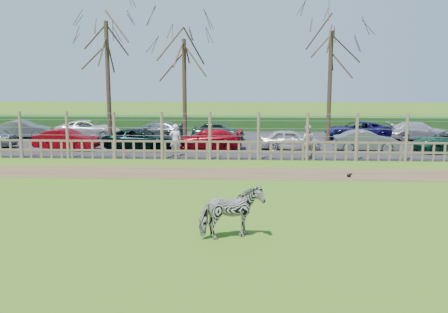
{
  "coord_description": "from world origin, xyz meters",
  "views": [
    {
      "loc": [
        1.99,
        -17.5,
        4.47
      ],
      "look_at": [
        1.0,
        2.5,
        1.1
      ],
      "focal_mm": 40.0,
      "sensor_mm": 36.0,
      "label": 1
    }
  ],
  "objects_px": {
    "car_10": "(218,131)",
    "car_1": "(66,140)",
    "tree_mid": "(184,66)",
    "tree_right": "(331,60)",
    "visitor_b": "(307,141)",
    "car_12": "(357,130)",
    "visitor_a": "(175,140)",
    "crow": "(349,175)",
    "zebra": "(231,213)",
    "car_2": "(141,139)",
    "tree_left": "(107,53)",
    "car_9": "(155,130)",
    "car_13": "(419,131)",
    "car_5": "(366,141)",
    "car_4": "(290,140)",
    "car_7": "(24,129)",
    "car_8": "(89,129)",
    "car_3": "(207,139)"
  },
  "relations": [
    {
      "from": "car_3",
      "to": "car_7",
      "type": "bearing_deg",
      "value": -110.02
    },
    {
      "from": "car_8",
      "to": "car_1",
      "type": "bearing_deg",
      "value": -176.76
    },
    {
      "from": "tree_left",
      "to": "car_1",
      "type": "bearing_deg",
      "value": -139.05
    },
    {
      "from": "visitor_a",
      "to": "crow",
      "type": "relative_size",
      "value": 7.44
    },
    {
      "from": "car_10",
      "to": "car_12",
      "type": "relative_size",
      "value": 0.82
    },
    {
      "from": "visitor_b",
      "to": "car_12",
      "type": "bearing_deg",
      "value": -116.92
    },
    {
      "from": "car_5",
      "to": "car_8",
      "type": "relative_size",
      "value": 0.84
    },
    {
      "from": "visitor_b",
      "to": "car_5",
      "type": "relative_size",
      "value": 0.47
    },
    {
      "from": "car_1",
      "to": "car_5",
      "type": "relative_size",
      "value": 1.0
    },
    {
      "from": "car_9",
      "to": "car_13",
      "type": "bearing_deg",
      "value": 99.57
    },
    {
      "from": "crow",
      "to": "car_1",
      "type": "distance_m",
      "value": 16.43
    },
    {
      "from": "car_3",
      "to": "car_13",
      "type": "relative_size",
      "value": 1.0
    },
    {
      "from": "car_9",
      "to": "car_5",
      "type": "bearing_deg",
      "value": 78.06
    },
    {
      "from": "car_1",
      "to": "car_13",
      "type": "distance_m",
      "value": 22.55
    },
    {
      "from": "crow",
      "to": "car_13",
      "type": "height_order",
      "value": "car_13"
    },
    {
      "from": "crow",
      "to": "car_2",
      "type": "height_order",
      "value": "car_2"
    },
    {
      "from": "car_3",
      "to": "car_13",
      "type": "bearing_deg",
      "value": 108.76
    },
    {
      "from": "zebra",
      "to": "car_13",
      "type": "bearing_deg",
      "value": -52.66
    },
    {
      "from": "tree_mid",
      "to": "zebra",
      "type": "xyz_separation_m",
      "value": [
        3.54,
        -17.96,
        -4.14
      ]
    },
    {
      "from": "visitor_b",
      "to": "car_2",
      "type": "height_order",
      "value": "visitor_b"
    },
    {
      "from": "tree_right",
      "to": "car_2",
      "type": "height_order",
      "value": "tree_right"
    },
    {
      "from": "tree_left",
      "to": "car_9",
      "type": "relative_size",
      "value": 1.9
    },
    {
      "from": "car_1",
      "to": "car_4",
      "type": "xyz_separation_m",
      "value": [
        12.98,
        0.54,
        0.0
      ]
    },
    {
      "from": "tree_left",
      "to": "car_13",
      "type": "height_order",
      "value": "tree_left"
    },
    {
      "from": "tree_right",
      "to": "car_8",
      "type": "distance_m",
      "value": 16.86
    },
    {
      "from": "tree_left",
      "to": "car_13",
      "type": "bearing_deg",
      "value": 10.32
    },
    {
      "from": "crow",
      "to": "car_8",
      "type": "bearing_deg",
      "value": 141.16
    },
    {
      "from": "car_5",
      "to": "car_13",
      "type": "xyz_separation_m",
      "value": [
        4.63,
        5.2,
        0.0
      ]
    },
    {
      "from": "car_10",
      "to": "car_1",
      "type": "bearing_deg",
      "value": 123.34
    },
    {
      "from": "tree_mid",
      "to": "car_9",
      "type": "xyz_separation_m",
      "value": [
        -2.3,
        2.11,
        -4.23
      ]
    },
    {
      "from": "visitor_b",
      "to": "car_9",
      "type": "distance_m",
      "value": 11.65
    },
    {
      "from": "visitor_a",
      "to": "car_4",
      "type": "bearing_deg",
      "value": -165.81
    },
    {
      "from": "car_4",
      "to": "car_5",
      "type": "bearing_deg",
      "value": -88.78
    },
    {
      "from": "car_3",
      "to": "car_4",
      "type": "distance_m",
      "value": 4.85
    },
    {
      "from": "visitor_a",
      "to": "crow",
      "type": "distance_m",
      "value": 9.69
    },
    {
      "from": "zebra",
      "to": "car_7",
      "type": "bearing_deg",
      "value": 13.63
    },
    {
      "from": "zebra",
      "to": "car_4",
      "type": "distance_m",
      "value": 15.95
    },
    {
      "from": "car_1",
      "to": "visitor_a",
      "type": "bearing_deg",
      "value": -101.81
    },
    {
      "from": "tree_mid",
      "to": "tree_right",
      "type": "xyz_separation_m",
      "value": [
        9.0,
        0.5,
        0.37
      ]
    },
    {
      "from": "car_1",
      "to": "visitor_b",
      "type": "bearing_deg",
      "value": -94.46
    },
    {
      "from": "car_8",
      "to": "car_12",
      "type": "xyz_separation_m",
      "value": [
        18.36,
        0.01,
        0.0
      ]
    },
    {
      "from": "car_2",
      "to": "visitor_b",
      "type": "bearing_deg",
      "value": -101.95
    },
    {
      "from": "car_10",
      "to": "crow",
      "type": "bearing_deg",
      "value": -148.22
    },
    {
      "from": "car_7",
      "to": "car_9",
      "type": "height_order",
      "value": "same"
    },
    {
      "from": "tree_mid",
      "to": "car_7",
      "type": "distance_m",
      "value": 12.4
    },
    {
      "from": "zebra",
      "to": "car_2",
      "type": "height_order",
      "value": "zebra"
    },
    {
      "from": "car_4",
      "to": "car_2",
      "type": "bearing_deg",
      "value": 96.66
    },
    {
      "from": "tree_right",
      "to": "car_3",
      "type": "distance_m",
      "value": 9.18
    },
    {
      "from": "car_7",
      "to": "car_8",
      "type": "distance_m",
      "value": 4.4
    },
    {
      "from": "car_4",
      "to": "car_7",
      "type": "distance_m",
      "value": 18.41
    }
  ]
}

